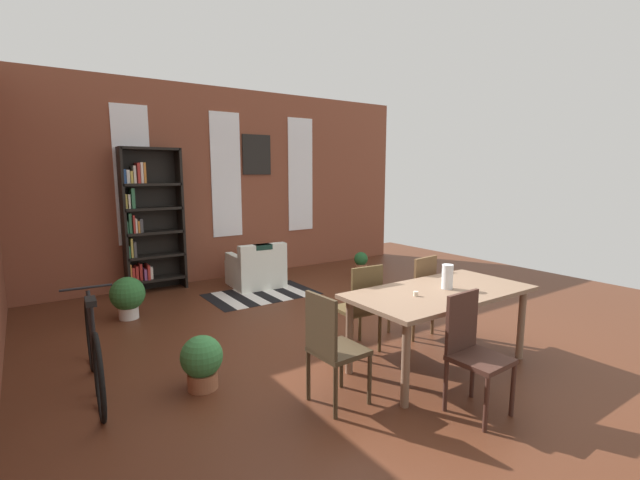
{
  "coord_description": "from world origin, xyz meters",
  "views": [
    {
      "loc": [
        -3.02,
        -3.37,
        1.9
      ],
      "look_at": [
        0.36,
        1.55,
        0.96
      ],
      "focal_mm": 24.36,
      "sensor_mm": 36.0,
      "label": 1
    }
  ],
  "objects_px": {
    "dining_chair_far_left": "(360,305)",
    "bookshelf_tall": "(149,220)",
    "dining_chair_head_left": "(332,345)",
    "dining_table": "(440,299)",
    "armchair_white": "(257,270)",
    "vase_on_table": "(447,277)",
    "potted_plant_corner": "(361,263)",
    "potted_plant_window": "(128,296)",
    "potted_plant_by_shelf": "(202,361)",
    "bicycle_second": "(94,352)",
    "dining_chair_near_left": "(473,349)",
    "dining_chair_far_right": "(417,293)"
  },
  "relations": [
    {
      "from": "dining_chair_near_left",
      "to": "armchair_white",
      "type": "height_order",
      "value": "dining_chair_near_left"
    },
    {
      "from": "potted_plant_by_shelf",
      "to": "armchair_white",
      "type": "bearing_deg",
      "value": 55.94
    },
    {
      "from": "potted_plant_window",
      "to": "vase_on_table",
      "type": "bearing_deg",
      "value": -54.1
    },
    {
      "from": "potted_plant_corner",
      "to": "potted_plant_window",
      "type": "bearing_deg",
      "value": -178.1
    },
    {
      "from": "dining_chair_far_left",
      "to": "potted_plant_corner",
      "type": "height_order",
      "value": "dining_chair_far_left"
    },
    {
      "from": "bookshelf_tall",
      "to": "potted_plant_corner",
      "type": "distance_m",
      "value": 3.74
    },
    {
      "from": "dining_chair_near_left",
      "to": "dining_chair_far_left",
      "type": "relative_size",
      "value": 1.0
    },
    {
      "from": "bookshelf_tall",
      "to": "potted_plant_by_shelf",
      "type": "relative_size",
      "value": 4.7
    },
    {
      "from": "dining_chair_head_left",
      "to": "potted_plant_window",
      "type": "distance_m",
      "value": 3.37
    },
    {
      "from": "bicycle_second",
      "to": "potted_plant_by_shelf",
      "type": "height_order",
      "value": "bicycle_second"
    },
    {
      "from": "bookshelf_tall",
      "to": "dining_chair_far_right",
      "type": "bearing_deg",
      "value": -61.34
    },
    {
      "from": "vase_on_table",
      "to": "dining_chair_far_left",
      "type": "relative_size",
      "value": 0.25
    },
    {
      "from": "dining_chair_near_left",
      "to": "potted_plant_by_shelf",
      "type": "distance_m",
      "value": 2.29
    },
    {
      "from": "dining_chair_far_right",
      "to": "potted_plant_corner",
      "type": "relative_size",
      "value": 2.17
    },
    {
      "from": "dining_chair_head_left",
      "to": "potted_plant_corner",
      "type": "xyz_separation_m",
      "value": [
        3.11,
        3.36,
        -0.28
      ]
    },
    {
      "from": "vase_on_table",
      "to": "potted_plant_window",
      "type": "bearing_deg",
      "value": 125.9
    },
    {
      "from": "potted_plant_by_shelf",
      "to": "potted_plant_corner",
      "type": "bearing_deg",
      "value": 32.66
    },
    {
      "from": "dining_table",
      "to": "potted_plant_by_shelf",
      "type": "xyz_separation_m",
      "value": [
        -2.08,
        0.86,
        -0.42
      ]
    },
    {
      "from": "dining_chair_far_right",
      "to": "dining_chair_head_left",
      "type": "height_order",
      "value": "same"
    },
    {
      "from": "dining_table",
      "to": "dining_chair_head_left",
      "type": "distance_m",
      "value": 1.31
    },
    {
      "from": "dining_chair_head_left",
      "to": "bookshelf_tall",
      "type": "bearing_deg",
      "value": 94.34
    },
    {
      "from": "vase_on_table",
      "to": "armchair_white",
      "type": "bearing_deg",
      "value": 93.34
    },
    {
      "from": "dining_table",
      "to": "dining_chair_far_right",
      "type": "distance_m",
      "value": 0.83
    },
    {
      "from": "armchair_white",
      "to": "potted_plant_window",
      "type": "distance_m",
      "value": 2.18
    },
    {
      "from": "armchair_white",
      "to": "potted_plant_window",
      "type": "height_order",
      "value": "armchair_white"
    },
    {
      "from": "dining_chair_head_left",
      "to": "armchair_white",
      "type": "xyz_separation_m",
      "value": [
        1.17,
        3.76,
        -0.23
      ]
    },
    {
      "from": "dining_chair_head_left",
      "to": "bicycle_second",
      "type": "distance_m",
      "value": 2.09
    },
    {
      "from": "dining_chair_far_left",
      "to": "potted_plant_by_shelf",
      "type": "height_order",
      "value": "dining_chair_far_left"
    },
    {
      "from": "dining_chair_near_left",
      "to": "bookshelf_tall",
      "type": "bearing_deg",
      "value": 103.3
    },
    {
      "from": "vase_on_table",
      "to": "potted_plant_window",
      "type": "relative_size",
      "value": 0.43
    },
    {
      "from": "dining_chair_far_right",
      "to": "bicycle_second",
      "type": "bearing_deg",
      "value": 168.21
    },
    {
      "from": "vase_on_table",
      "to": "potted_plant_corner",
      "type": "bearing_deg",
      "value": 62.94
    },
    {
      "from": "dining_chair_far_left",
      "to": "dining_chair_far_right",
      "type": "bearing_deg",
      "value": 0.01
    },
    {
      "from": "vase_on_table",
      "to": "dining_chair_near_left",
      "type": "relative_size",
      "value": 0.25
    },
    {
      "from": "dining_table",
      "to": "bicycle_second",
      "type": "distance_m",
      "value": 3.19
    },
    {
      "from": "dining_table",
      "to": "potted_plant_by_shelf",
      "type": "height_order",
      "value": "dining_table"
    },
    {
      "from": "dining_chair_near_left",
      "to": "dining_chair_head_left",
      "type": "xyz_separation_m",
      "value": [
        -0.88,
        0.69,
        0.0
      ]
    },
    {
      "from": "dining_table",
      "to": "dining_chair_far_right",
      "type": "height_order",
      "value": "dining_chair_far_right"
    },
    {
      "from": "dining_table",
      "to": "bicycle_second",
      "type": "height_order",
      "value": "bicycle_second"
    },
    {
      "from": "dining_chair_near_left",
      "to": "potted_plant_by_shelf",
      "type": "xyz_separation_m",
      "value": [
        -1.66,
        1.55,
        -0.25
      ]
    },
    {
      "from": "armchair_white",
      "to": "potted_plant_window",
      "type": "relative_size",
      "value": 1.53
    },
    {
      "from": "dining_table",
      "to": "dining_chair_head_left",
      "type": "relative_size",
      "value": 1.95
    },
    {
      "from": "dining_chair_near_left",
      "to": "potted_plant_by_shelf",
      "type": "bearing_deg",
      "value": 136.96
    },
    {
      "from": "potted_plant_by_shelf",
      "to": "potted_plant_corner",
      "type": "distance_m",
      "value": 4.62
    },
    {
      "from": "vase_on_table",
      "to": "bicycle_second",
      "type": "xyz_separation_m",
      "value": [
        -2.96,
        1.38,
        -0.54
      ]
    },
    {
      "from": "dining_chair_far_left",
      "to": "bookshelf_tall",
      "type": "relative_size",
      "value": 0.42
    },
    {
      "from": "dining_table",
      "to": "dining_chair_near_left",
      "type": "distance_m",
      "value": 0.83
    },
    {
      "from": "dining_chair_far_right",
      "to": "potted_plant_corner",
      "type": "distance_m",
      "value": 3.02
    },
    {
      "from": "dining_table",
      "to": "dining_chair_near_left",
      "type": "height_order",
      "value": "dining_chair_near_left"
    },
    {
      "from": "dining_table",
      "to": "armchair_white",
      "type": "xyz_separation_m",
      "value": [
        -0.13,
        3.76,
        -0.41
      ]
    }
  ]
}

